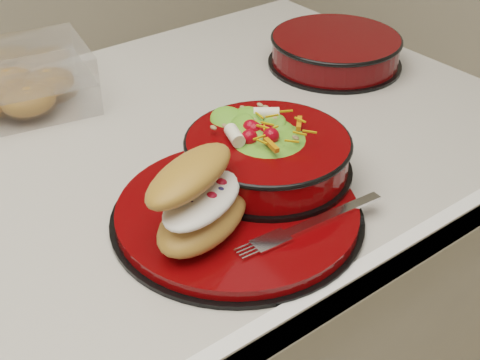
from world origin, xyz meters
TOP-DOWN VIEW (x-y plane):
  - dinner_plate at (0.04, -0.20)m, footprint 0.31×0.31m
  - salad_bowl at (0.12, -0.17)m, footprint 0.22×0.22m
  - croissant at (-0.02, -0.21)m, footprint 0.17×0.15m
  - fork at (0.10, -0.29)m, footprint 0.19×0.03m
  - pastry_box at (-0.05, 0.24)m, footprint 0.25×0.20m
  - extra_bowl at (0.46, 0.05)m, footprint 0.24×0.24m

SIDE VIEW (x-z plane):
  - dinner_plate at x=0.04m, z-range 0.90..0.92m
  - fork at x=0.10m, z-range 0.92..0.92m
  - extra_bowl at x=0.46m, z-range 0.90..0.96m
  - pastry_box at x=-0.05m, z-range 0.90..0.99m
  - salad_bowl at x=0.12m, z-range 0.91..1.00m
  - croissant at x=-0.02m, z-range 0.92..1.01m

